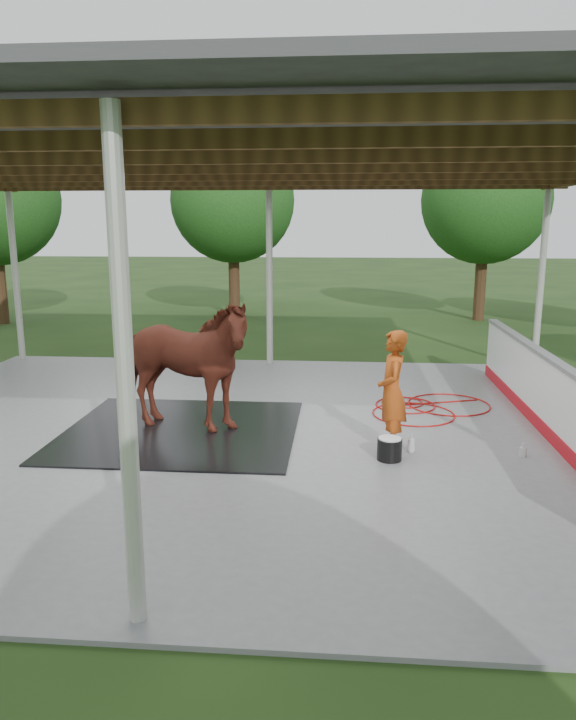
# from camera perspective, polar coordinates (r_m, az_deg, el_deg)

# --- Properties ---
(ground) EXTENTS (100.00, 100.00, 0.00)m
(ground) POSITION_cam_1_polar(r_m,az_deg,el_deg) (9.74, -4.69, -6.50)
(ground) COLOR #1E3814
(concrete_slab) EXTENTS (12.00, 10.00, 0.05)m
(concrete_slab) POSITION_cam_1_polar(r_m,az_deg,el_deg) (9.73, -4.69, -6.36)
(concrete_slab) COLOR slate
(concrete_slab) RESTS_ON ground
(pavilion_structure) EXTENTS (12.60, 10.60, 4.05)m
(pavilion_structure) POSITION_cam_1_polar(r_m,az_deg,el_deg) (9.27, -5.13, 17.42)
(pavilion_structure) COLOR beige
(pavilion_structure) RESTS_ON ground
(dasher_board) EXTENTS (0.16, 8.00, 1.15)m
(dasher_board) POSITION_cam_1_polar(r_m,az_deg,el_deg) (9.92, 22.53, -3.49)
(dasher_board) COLOR #B40F19
(dasher_board) RESTS_ON concrete_slab
(tree_belt) EXTENTS (28.00, 28.00, 5.80)m
(tree_belt) POSITION_cam_1_polar(r_m,az_deg,el_deg) (10.10, -2.46, 16.00)
(tree_belt) COLOR #382314
(tree_belt) RESTS_ON ground
(rubber_mat) EXTENTS (3.42, 3.20, 0.03)m
(rubber_mat) POSITION_cam_1_polar(r_m,az_deg,el_deg) (9.78, -9.46, -6.16)
(rubber_mat) COLOR black
(rubber_mat) RESTS_ON concrete_slab
(horse) EXTENTS (2.49, 1.48, 1.97)m
(horse) POSITION_cam_1_polar(r_m,az_deg,el_deg) (9.51, -9.67, -0.45)
(horse) COLOR maroon
(horse) RESTS_ON rubber_mat
(handler) EXTENTS (0.41, 0.62, 1.66)m
(handler) POSITION_cam_1_polar(r_m,az_deg,el_deg) (8.73, 9.24, -2.78)
(handler) COLOR #B04612
(handler) RESTS_ON concrete_slab
(wash_bucket) EXTENTS (0.33, 0.33, 0.30)m
(wash_bucket) POSITION_cam_1_polar(r_m,az_deg,el_deg) (8.58, 9.02, -7.77)
(wash_bucket) COLOR black
(wash_bucket) RESTS_ON concrete_slab
(soap_bottle_a) EXTENTS (0.11, 0.11, 0.26)m
(soap_bottle_a) POSITION_cam_1_polar(r_m,az_deg,el_deg) (8.91, 10.90, -7.25)
(soap_bottle_a) COLOR silver
(soap_bottle_a) RESTS_ON concrete_slab
(soap_bottle_b) EXTENTS (0.11, 0.11, 0.18)m
(soap_bottle_b) POSITION_cam_1_polar(r_m,az_deg,el_deg) (9.17, 20.15, -7.49)
(soap_bottle_b) COLOR #338CD8
(soap_bottle_b) RESTS_ON concrete_slab
(hose_coil) EXTENTS (2.03, 1.98, 0.02)m
(hose_coil) POSITION_cam_1_polar(r_m,az_deg,el_deg) (11.04, 12.00, -4.14)
(hose_coil) COLOR #A80F0C
(hose_coil) RESTS_ON concrete_slab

